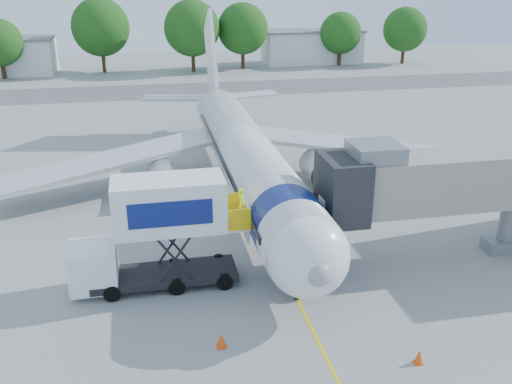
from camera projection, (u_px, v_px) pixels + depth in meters
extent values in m
plane|color=#999997|center=(256.00, 218.00, 35.59)|extent=(160.00, 160.00, 0.00)
cube|color=yellow|center=(256.00, 218.00, 35.59)|extent=(0.15, 70.00, 0.01)
cube|color=#59595B|center=(192.00, 90.00, 73.97)|extent=(120.00, 10.00, 0.01)
cylinder|color=silver|center=(247.00, 158.00, 37.25)|extent=(3.70, 28.00, 3.70)
sphere|color=silver|center=(307.00, 256.00, 24.45)|extent=(3.70, 3.70, 3.70)
sphere|color=gray|center=(318.00, 273.00, 23.04)|extent=(1.10, 1.10, 1.10)
cone|color=silver|center=(214.00, 103.00, 52.78)|extent=(3.70, 6.00, 3.70)
cube|color=silver|center=(211.00, 55.00, 52.17)|extent=(0.35, 7.26, 8.29)
cube|color=#B7BABD|center=(358.00, 146.00, 42.36)|extent=(16.17, 9.32, 1.42)
cube|color=#B7BABD|center=(109.00, 160.00, 39.04)|extent=(16.17, 9.32, 1.42)
cylinder|color=#999BA0|center=(320.00, 170.00, 40.25)|extent=(2.10, 3.60, 2.10)
cylinder|color=#999BA0|center=(163.00, 180.00, 38.22)|extent=(2.10, 3.60, 2.10)
cube|color=black|center=(310.00, 250.00, 24.02)|extent=(2.60, 1.39, 0.81)
cylinder|color=navy|center=(290.00, 227.00, 27.20)|extent=(3.73, 2.00, 3.73)
cylinder|color=silver|center=(297.00, 284.00, 26.64)|extent=(0.16, 0.16, 1.50)
cylinder|color=black|center=(297.00, 292.00, 26.80)|extent=(0.25, 0.64, 0.64)
cylinder|color=black|center=(275.00, 177.00, 41.39)|extent=(0.35, 0.90, 0.90)
cylinder|color=black|center=(204.00, 182.00, 40.43)|extent=(0.35, 0.90, 0.90)
cube|color=gray|center=(455.00, 180.00, 29.26)|extent=(13.60, 2.60, 2.80)
cube|color=black|center=(342.00, 188.00, 28.14)|extent=(2.00, 3.20, 3.20)
cube|color=slate|center=(375.00, 151.00, 27.78)|extent=(2.40, 2.40, 0.80)
cylinder|color=slate|center=(507.00, 226.00, 30.96)|extent=(0.90, 0.90, 3.00)
cube|color=slate|center=(504.00, 245.00, 31.38)|extent=(2.20, 1.20, 0.70)
cylinder|color=black|center=(489.00, 246.00, 31.21)|extent=(0.30, 0.70, 0.70)
cube|color=black|center=(165.00, 274.00, 27.89)|extent=(7.00, 2.30, 0.35)
cube|color=white|center=(94.00, 266.00, 26.99)|extent=(2.20, 2.20, 2.10)
cube|color=black|center=(93.00, 258.00, 26.83)|extent=(1.90, 2.10, 0.70)
cube|color=white|center=(169.00, 204.00, 26.62)|extent=(5.20, 2.40, 2.50)
cube|color=navy|center=(171.00, 214.00, 25.51)|extent=(3.80, 0.04, 1.20)
cube|color=silver|center=(236.00, 222.00, 27.64)|extent=(1.10, 2.20, 0.10)
cube|color=#E5B60C|center=(239.00, 220.00, 26.48)|extent=(1.10, 0.06, 1.10)
cube|color=#E5B60C|center=(232.00, 203.00, 28.40)|extent=(1.10, 0.06, 1.10)
cylinder|color=black|center=(225.00, 282.00, 27.50)|extent=(0.80, 0.25, 0.80)
cylinder|color=black|center=(219.00, 262.00, 29.42)|extent=(0.80, 0.25, 0.80)
cylinder|color=black|center=(112.00, 293.00, 26.52)|extent=(0.80, 0.25, 0.80)
cylinder|color=black|center=(114.00, 272.00, 28.44)|extent=(0.80, 0.25, 0.80)
imported|color=#D7F81A|center=(242.00, 205.00, 27.38)|extent=(0.43, 0.63, 1.67)
cube|color=navy|center=(405.00, 381.00, 19.96)|extent=(2.03, 1.83, 0.31)
cone|color=#EA490C|center=(419.00, 357.00, 22.33)|extent=(0.39, 0.39, 0.62)
cube|color=#EA490C|center=(418.00, 363.00, 22.43)|extent=(0.35, 0.35, 0.04)
cone|color=#EA490C|center=(221.00, 340.00, 23.28)|extent=(0.43, 0.43, 0.68)
cube|color=#EA490C|center=(222.00, 346.00, 23.40)|extent=(0.39, 0.39, 0.04)
cube|color=silver|center=(312.00, 47.00, 95.40)|extent=(16.00, 7.00, 5.00)
cube|color=slate|center=(312.00, 31.00, 94.44)|extent=(16.40, 7.40, 0.30)
cylinder|color=#382314|center=(3.00, 68.00, 81.13)|extent=(0.56, 0.56, 2.95)
cylinder|color=#382314|center=(104.00, 59.00, 86.28)|extent=(0.56, 0.56, 3.85)
sphere|color=#134712|center=(101.00, 27.00, 84.57)|extent=(8.56, 8.56, 8.56)
cylinder|color=#382314|center=(193.00, 59.00, 86.67)|extent=(0.56, 0.56, 3.75)
sphere|color=#134712|center=(192.00, 28.00, 85.01)|extent=(8.33, 8.33, 8.33)
cylinder|color=#382314|center=(243.00, 57.00, 89.86)|extent=(0.56, 0.56, 3.54)
sphere|color=#134712|center=(243.00, 29.00, 88.29)|extent=(7.86, 7.86, 7.86)
cylinder|color=#382314|center=(339.00, 56.00, 92.84)|extent=(0.56, 0.56, 2.98)
sphere|color=#134712|center=(341.00, 33.00, 91.52)|extent=(6.62, 6.62, 6.62)
cylinder|color=#382314|center=(403.00, 54.00, 94.63)|extent=(0.56, 0.56, 3.21)
sphere|color=#134712|center=(405.00, 29.00, 93.21)|extent=(7.12, 7.12, 7.12)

